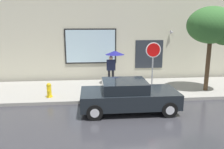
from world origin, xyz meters
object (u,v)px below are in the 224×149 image
(pedestrian_with_umbrella, at_px, (114,57))
(street_tree, at_px, (214,27))
(stop_sign, at_px, (153,58))
(fire_hydrant, at_px, (49,90))
(parked_car, at_px, (128,96))

(pedestrian_with_umbrella, height_order, street_tree, street_tree)
(street_tree, relative_size, stop_sign, 1.67)
(fire_hydrant, bearing_deg, street_tree, 2.49)
(pedestrian_with_umbrella, relative_size, stop_sign, 0.76)
(parked_car, relative_size, fire_hydrant, 5.74)
(parked_car, xyz_separation_m, stop_sign, (1.53, 1.84, 1.33))
(parked_car, distance_m, pedestrian_with_umbrella, 3.94)
(fire_hydrant, bearing_deg, pedestrian_with_umbrella, 31.27)
(pedestrian_with_umbrella, height_order, stop_sign, stop_sign)
(street_tree, bearing_deg, fire_hydrant, -177.51)
(street_tree, distance_m, stop_sign, 3.51)
(fire_hydrant, relative_size, street_tree, 0.16)
(street_tree, bearing_deg, pedestrian_with_umbrella, 161.16)
(stop_sign, bearing_deg, street_tree, 4.69)
(street_tree, height_order, stop_sign, street_tree)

